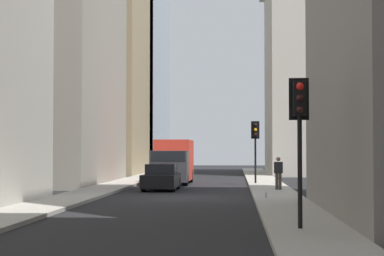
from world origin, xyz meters
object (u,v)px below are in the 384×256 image
Objects in this scene: traffic_light_midblock at (255,137)px; traffic_light_foreground at (300,117)px; sedan_black at (161,178)px; discarded_bottle at (266,195)px; pedestrian at (278,172)px; delivery_truck at (173,161)px.

traffic_light_foreground is at bearing -179.00° from traffic_light_midblock.
sedan_black is 9.24m from discarded_bottle.
pedestrian reaches higher than discarded_bottle.
traffic_light_foreground is 2.31× the size of pedestrian.
traffic_light_midblock reaches higher than delivery_truck.
traffic_light_midblock is 7.13m from pedestrian.
traffic_light_midblock reaches higher than sedan_black.
sedan_black is 2.56× the size of pedestrian.
discarded_bottle is (-12.91, -0.04, -2.72)m from traffic_light_midblock.
traffic_light_foreground is at bearing -162.90° from sedan_black.
traffic_light_foreground is 23.77m from traffic_light_midblock.
delivery_truck reaches higher than sedan_black.
sedan_black is at bearing 135.49° from traffic_light_midblock.
delivery_truck is 5.61m from traffic_light_midblock.
pedestrian is (16.97, -0.55, -1.94)m from traffic_light_foreground.
traffic_light_midblock is at bearing 0.19° from discarded_bottle.
pedestrian reaches higher than sedan_black.
sedan_black is at bearing 76.85° from pedestrian.
traffic_light_midblock is 13.19m from discarded_bottle.
pedestrian is at bearing -171.89° from traffic_light_midblock.
discarded_bottle is at bearing -145.00° from sedan_black.
sedan_black is (-6.62, -0.00, -0.80)m from delivery_truck.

